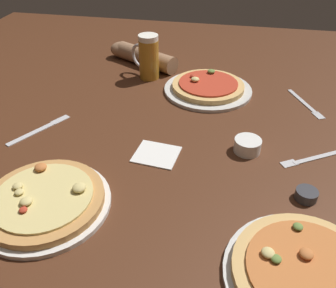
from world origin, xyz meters
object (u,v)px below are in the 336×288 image
pizza_plate_far (208,87)px  fork_spare (306,104)px  beer_mug_dark (148,57)px  diner_arm (140,55)px  pizza_plate_side (45,201)px  napkin_folded (156,154)px  ramekin_sauce (247,145)px  fork_left (313,158)px  ramekin_butter (306,195)px  knife_right (40,129)px  pizza_plate_near (308,275)px

pizza_plate_far → fork_spare: pizza_plate_far is taller
beer_mug_dark → diner_arm: (-0.07, 0.13, -0.05)m
pizza_plate_side → napkin_folded: (0.21, 0.24, -0.01)m
pizza_plate_far → ramekin_sauce: size_ratio=4.23×
napkin_folded → fork_left: napkin_folded is taller
napkin_folded → fork_left: bearing=8.8°
pizza_plate_far → fork_left: (0.33, -0.35, -0.01)m
ramekin_sauce → fork_spare: size_ratio=0.38×
ramekin_sauce → pizza_plate_far: bearing=113.0°
pizza_plate_far → ramekin_butter: pizza_plate_far is taller
ramekin_butter → fork_left: 0.17m
beer_mug_dark → knife_right: 0.50m
napkin_folded → fork_spare: napkin_folded is taller
pizza_plate_side → ramekin_sauce: bearing=34.0°
knife_right → fork_spare: (0.83, 0.32, 0.00)m
beer_mug_dark → fork_spare: beer_mug_dark is taller
pizza_plate_far → pizza_plate_side: size_ratio=1.05×
pizza_plate_side → napkin_folded: pizza_plate_side is taller
beer_mug_dark → fork_spare: 0.60m
beer_mug_dark → napkin_folded: beer_mug_dark is taller
napkin_folded → knife_right: (-0.38, 0.06, -0.00)m
beer_mug_dark → knife_right: (-0.24, -0.43, -0.08)m
ramekin_sauce → diner_arm: (-0.46, 0.55, 0.02)m
pizza_plate_near → napkin_folded: 0.49m
pizza_plate_side → ramekin_butter: (0.60, 0.14, -0.00)m
beer_mug_dark → pizza_plate_side: bearing=-95.4°
pizza_plate_side → knife_right: pizza_plate_side is taller
pizza_plate_near → fork_left: size_ratio=1.68×
beer_mug_dark → ramekin_butter: size_ratio=3.22×
pizza_plate_side → ramekin_butter: pizza_plate_side is taller
ramekin_sauce → knife_right: ramekin_sauce is taller
pizza_plate_near → pizza_plate_far: pizza_plate_far is taller
pizza_plate_side → beer_mug_dark: bearing=84.6°
napkin_folded → beer_mug_dark: bearing=106.2°
beer_mug_dark → knife_right: bearing=-118.9°
fork_spare → diner_arm: diner_arm is taller
pizza_plate_far → knife_right: bearing=-143.3°
pizza_plate_side → fork_left: bearing=25.7°
pizza_plate_side → diner_arm: bearing=90.0°
fork_left → beer_mug_dark: bearing=143.3°
diner_arm → beer_mug_dark: bearing=-61.3°
ramekin_butter → knife_right: (-0.77, 0.16, -0.01)m
beer_mug_dark → napkin_folded: (0.14, -0.49, -0.08)m
napkin_folded → diner_arm: (-0.21, 0.62, 0.03)m
pizza_plate_near → fork_left: pizza_plate_near is taller
pizza_plate_far → knife_right: pizza_plate_far is taller
ramekin_butter → knife_right: size_ratio=0.27×
fork_spare → diner_arm: (-0.66, 0.24, 0.03)m
ramekin_sauce → ramekin_butter: 0.22m
fork_spare → diner_arm: bearing=160.1°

